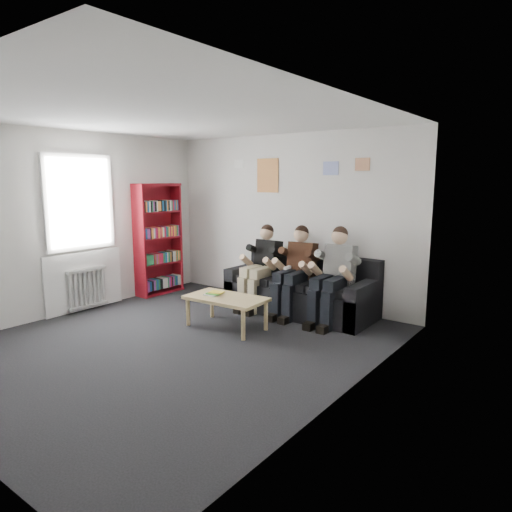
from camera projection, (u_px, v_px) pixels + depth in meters
The scene contains 14 objects.
room_shell at pixel (173, 234), 5.38m from camera, with size 5.00×5.00×5.00m.
sofa at pixel (301, 292), 6.87m from camera, with size 2.23×0.91×0.86m.
bookshelf at pixel (159, 239), 7.93m from camera, with size 0.29×0.86×1.92m.
coffee_table at pixel (226, 301), 6.14m from camera, with size 1.08×0.59×0.43m.
game_cases at pixel (214, 293), 6.22m from camera, with size 0.23×0.20×0.04m.
person_left at pixel (260, 267), 7.03m from camera, with size 0.39×0.83×1.30m.
person_middle at pixel (294, 271), 6.66m from camera, with size 0.40×0.85×1.32m.
person_right at pixel (333, 276), 6.28m from camera, with size 0.41×0.88×1.35m.
radiator at pixel (87, 288), 6.98m from camera, with size 0.10×0.64×0.60m.
window at pixel (82, 244), 6.91m from camera, with size 0.05×1.30×2.36m.
poster_large at pixel (268, 175), 7.46m from camera, with size 0.42×0.01×0.55m, color gold.
poster_blue at pixel (331, 168), 6.76m from camera, with size 0.25×0.01×0.20m, color #426CE3.
poster_pink at pixel (362, 164), 6.45m from camera, with size 0.22×0.01×0.18m, color #B53877.
poster_sign at pixel (239, 164), 7.78m from camera, with size 0.20×0.01×0.14m, color white.
Camera 1 is at (4.00, -3.67, 2.00)m, focal length 32.00 mm.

